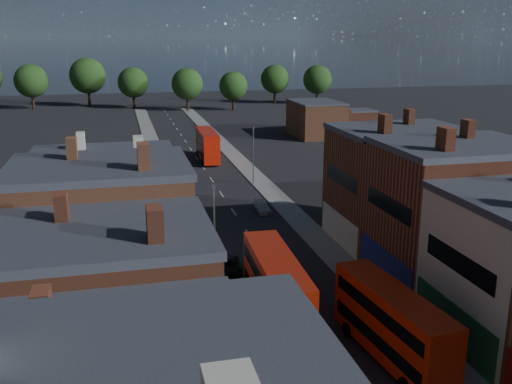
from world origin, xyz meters
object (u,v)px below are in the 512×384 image
bus_2 (207,145)px  ped_1 (244,343)px  car_3 (263,208)px  bus_1 (392,323)px  car_2 (230,266)px  bus_0 (276,288)px

bus_2 → ped_1: size_ratio=6.44×
car_3 → bus_1: bearing=-88.8°
bus_2 → car_2: size_ratio=2.78×
bus_2 → car_3: (1.80, -30.12, -2.10)m
bus_2 → car_3: 30.25m
bus_0 → bus_2: size_ratio=1.02×
bus_0 → bus_1: bus_0 is taller
car_3 → ped_1: size_ratio=2.12×
bus_0 → bus_1: (5.81, -6.32, -0.19)m
ped_1 → bus_1: bearing=144.4°
bus_0 → bus_2: bus_0 is taller
bus_0 → car_3: bus_0 is taller
bus_1 → bus_2: (-2.00, 62.60, 0.14)m
bus_1 → ped_1: size_ratio=6.18×
car_3 → ped_1: 31.43m
bus_1 → car_2: (-7.30, 16.09, -1.94)m
bus_0 → ped_1: bus_0 is taller
bus_1 → car_3: size_ratio=2.92×
bus_0 → bus_1: bearing=-45.1°
bus_0 → ped_1: bearing=-126.4°
car_2 → ped_1: bearing=-91.9°
bus_0 → bus_2: (3.81, 56.29, -0.05)m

